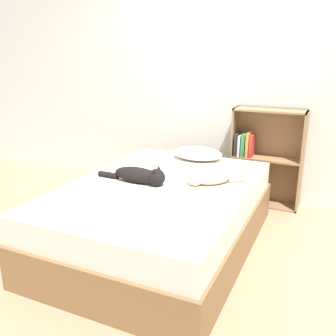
# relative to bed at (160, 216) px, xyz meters

# --- Properties ---
(ground_plane) EXTENTS (8.00, 8.00, 0.00)m
(ground_plane) POSITION_rel_bed_xyz_m (0.00, 0.00, -0.28)
(ground_plane) COLOR #997F60
(wall_back) EXTENTS (8.00, 0.06, 2.50)m
(wall_back) POSITION_rel_bed_xyz_m (0.00, 1.50, 0.97)
(wall_back) COLOR silver
(wall_back) RESTS_ON ground_plane
(bed) EXTENTS (1.49, 2.10, 0.57)m
(bed) POSITION_rel_bed_xyz_m (0.00, 0.00, 0.00)
(bed) COLOR brown
(bed) RESTS_ON ground_plane
(pillow) EXTENTS (0.51, 0.35, 0.12)m
(pillow) POSITION_rel_bed_xyz_m (0.02, 0.85, 0.35)
(pillow) COLOR white
(pillow) RESTS_ON bed
(cat_light) EXTENTS (0.44, 0.38, 0.15)m
(cat_light) POSITION_rel_bed_xyz_m (0.37, 0.18, 0.36)
(cat_light) COLOR beige
(cat_light) RESTS_ON bed
(cat_dark) EXTENTS (0.65, 0.15, 0.16)m
(cat_dark) POSITION_rel_bed_xyz_m (-0.16, -0.03, 0.36)
(cat_dark) COLOR black
(cat_dark) RESTS_ON bed
(bookshelf) EXTENTS (0.75, 0.26, 1.06)m
(bookshelf) POSITION_rel_bed_xyz_m (0.60, 1.36, 0.27)
(bookshelf) COLOR #8E6B47
(bookshelf) RESTS_ON ground_plane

